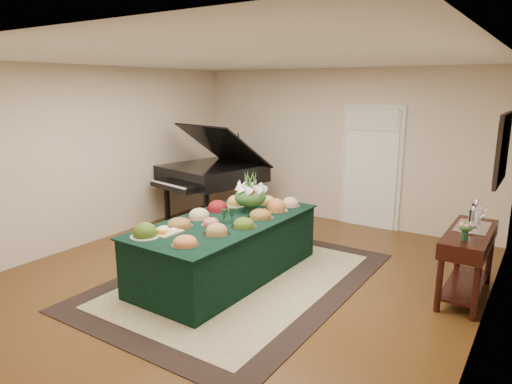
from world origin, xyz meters
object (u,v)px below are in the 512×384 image
Objects in this scene: buffet_table at (227,248)px; floral_centerpiece at (250,193)px; grand_piano at (212,173)px; mahogany_sideboard at (469,246)px.

floral_centerpiece is at bearing 86.74° from buffet_table.
grand_piano is (-1.71, 1.86, 0.51)m from buffet_table.
buffet_table is 2.02× the size of mahogany_sideboard.
grand_piano is (-1.74, 1.36, -0.12)m from floral_centerpiece.
buffet_table is 2.87m from mahogany_sideboard.
buffet_table is 2.58m from grand_piano.
mahogany_sideboard reaches higher than buffet_table.
floral_centerpiece is at bearing -168.77° from mahogany_sideboard.
buffet_table is at bearing -93.26° from floral_centerpiece.
floral_centerpiece reaches higher than buffet_table.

